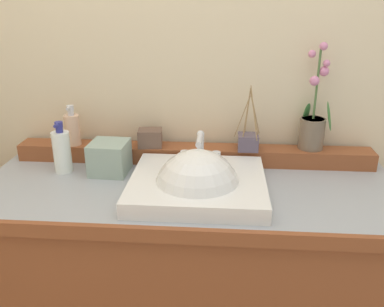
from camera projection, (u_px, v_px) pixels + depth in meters
name	position (u px, v px, depth m)	size (l,w,h in m)	color
wall_back	(196.00, 37.00, 1.57)	(3.09, 0.20, 2.58)	beige
vanity_cabinet	(189.00, 288.00, 1.53)	(1.42, 0.56, 0.85)	brown
back_ledge	(193.00, 154.00, 1.56)	(1.34, 0.10, 0.06)	brown
sink_basin	(197.00, 189.00, 1.32)	(0.43, 0.40, 0.29)	white
potted_plant	(313.00, 124.00, 1.50)	(0.12, 0.09, 0.39)	#6F5E4B
soap_dispenser	(72.00, 129.00, 1.55)	(0.06, 0.06, 0.15)	beige
reed_diffuser	(248.00, 141.00, 1.51)	(0.10, 0.09, 0.24)	#524656
trinket_box	(150.00, 138.00, 1.54)	(0.09, 0.07, 0.07)	brown
lotion_bottle	(62.00, 151.00, 1.46)	(0.06, 0.07, 0.19)	white
tissue_box	(110.00, 157.00, 1.46)	(0.13, 0.13, 0.11)	#8EA596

